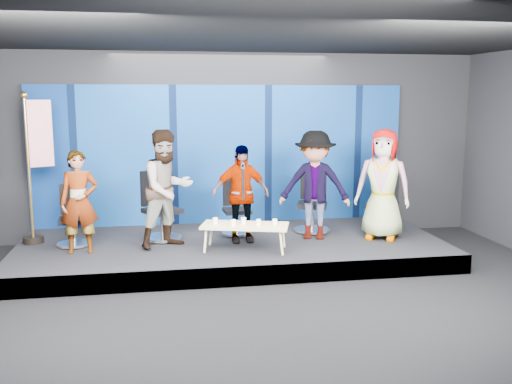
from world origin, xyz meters
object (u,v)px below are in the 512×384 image
Objects in this scene: chair_a at (73,226)px; mug_e at (275,222)px; panelist_b at (167,189)px; chair_c at (236,216)px; chair_e at (382,211)px; flag_stand at (37,164)px; mug_c at (244,220)px; mug_b at (233,223)px; panelist_e at (383,184)px; mug_a at (215,221)px; panelist_c at (241,194)px; coffee_table at (245,226)px; panelist_a at (79,202)px; mug_d at (258,222)px; chair_d at (312,211)px; panelist_d at (315,185)px; chair_b at (161,217)px.

mug_e is (3.15, -0.87, 0.14)m from chair_a.
panelist_b is at bearing -17.63° from chair_a.
chair_c is 0.86× the size of chair_e.
panelist_b is 0.76× the size of flag_stand.
chair_e is 12.45× the size of mug_c.
mug_b reaches higher than mug_e.
panelist_e reaches higher than mug_a.
mug_a is at bearing -141.10° from panelist_c.
coffee_table is at bearing -140.81° from panelist_e.
coffee_table is (-0.01, -0.56, -0.43)m from panelist_c.
panelist_a is 17.63× the size of mug_d.
panelist_c is at bearing 88.55° from coffee_table.
panelist_a reaches higher than mug_d.
chair_c is 1.37m from chair_d.
mug_a is at bearing -134.49° from chair_d.
panelist_b reaches higher than panelist_c.
chair_a is 2.72m from chair_c.
chair_c is 1.06m from coffee_table.
panelist_b is at bearing 159.77° from mug_d.
flag_stand is at bearing 147.14° from chair_a.
mug_e is at bearing -12.35° from panelist_a.
panelist_d reaches higher than chair_e.
chair_c is at bearing -161.58° from chair_d.
chair_e is 3.12m from mug_a.
chair_b is 12.13× the size of mug_a.
flag_stand reaches higher than mug_e.
chair_c is at bearing 11.99° from panelist_a.
panelist_c is 2.63m from chair_e.
panelist_a reaches higher than mug_c.
chair_e is 12.03× the size of mug_a.
mug_a is at bearing -9.32° from panelist_a.
panelist_b is 0.92m from mug_a.
panelist_e is at bearing -4.28° from panelist_a.
panelist_a is at bearing 172.40° from mug_e.
mug_a reaches higher than coffee_table.
mug_a is 0.94m from mug_e.
mug_a is 1.03× the size of mug_c.
mug_d is 0.04× the size of flag_stand.
mug_b is at bearing -131.71° from chair_e.
mug_b is 0.04× the size of flag_stand.
mug_d is at bearing -21.21° from chair_a.
flag_stand reaches higher than panelist_b.
mug_c is at bearing -9.81° from panelist_a.
mug_d is (-2.40, -0.90, 0.08)m from chair_e.
panelist_a is 2.54m from mug_c.
panelist_d reaches higher than panelist_a.
flag_stand is (-1.97, 0.16, 0.93)m from chair_b.
chair_a is at bearing -164.21° from panelist_d.
mug_b reaches higher than mug_c.
chair_b is 2.68m from chair_d.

